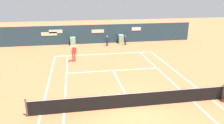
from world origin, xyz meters
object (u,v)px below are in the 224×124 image
(player_on_baseline, at_px, (74,52))
(ball_kid_right_post, at_px, (107,40))
(ball_kid_centre_post, at_px, (125,40))
(tennis_ball_mid_court, at_px, (146,71))
(tennis_ball_by_sideline, at_px, (130,54))

(player_on_baseline, relative_size, ball_kid_right_post, 1.45)
(ball_kid_right_post, distance_m, ball_kid_centre_post, 2.34)
(tennis_ball_mid_court, relative_size, tennis_ball_by_sideline, 1.00)
(tennis_ball_mid_court, xyz_separation_m, tennis_ball_by_sideline, (-0.11, 5.16, 0.00))
(ball_kid_centre_post, xyz_separation_m, tennis_ball_mid_court, (-0.39, -9.55, -0.68))
(player_on_baseline, xyz_separation_m, tennis_ball_by_sideline, (6.01, 1.37, -0.95))
(ball_kid_right_post, xyz_separation_m, tennis_ball_by_sideline, (1.83, -4.39, -0.70))
(tennis_ball_mid_court, bearing_deg, ball_kid_centre_post, 87.63)
(tennis_ball_by_sideline, bearing_deg, player_on_baseline, -167.16)
(player_on_baseline, relative_size, tennis_ball_by_sideline, 27.24)
(ball_kid_right_post, height_order, tennis_ball_mid_court, ball_kid_right_post)
(tennis_ball_mid_court, bearing_deg, player_on_baseline, 148.19)
(player_on_baseline, distance_m, ball_kid_right_post, 7.11)
(player_on_baseline, bearing_deg, ball_kid_centre_post, -147.55)
(player_on_baseline, relative_size, ball_kid_centre_post, 1.50)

